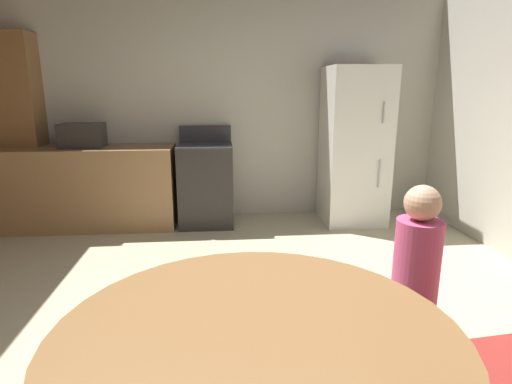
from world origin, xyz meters
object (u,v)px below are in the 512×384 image
(dining_table, at_px, (257,370))
(refrigerator, at_px, (354,147))
(microwave, at_px, (82,135))
(oven_range, at_px, (206,184))
(person_child, at_px, (414,287))

(dining_table, bearing_deg, refrigerator, 67.39)
(microwave, xyz_separation_m, dining_table, (1.59, -3.45, -0.42))
(oven_range, distance_m, dining_table, 3.47)
(oven_range, relative_size, microwave, 2.50)
(microwave, distance_m, person_child, 3.77)
(oven_range, xyz_separation_m, refrigerator, (1.69, -0.05, 0.41))
(refrigerator, distance_m, dining_table, 3.70)
(oven_range, relative_size, refrigerator, 0.62)
(oven_range, height_order, person_child, oven_range)
(oven_range, xyz_separation_m, dining_table, (0.27, -3.46, 0.14))
(dining_table, relative_size, person_child, 1.23)
(microwave, height_order, person_child, microwave)
(dining_table, bearing_deg, oven_range, 94.54)
(oven_range, bearing_deg, refrigerator, -1.82)
(person_child, bearing_deg, dining_table, -0.00)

